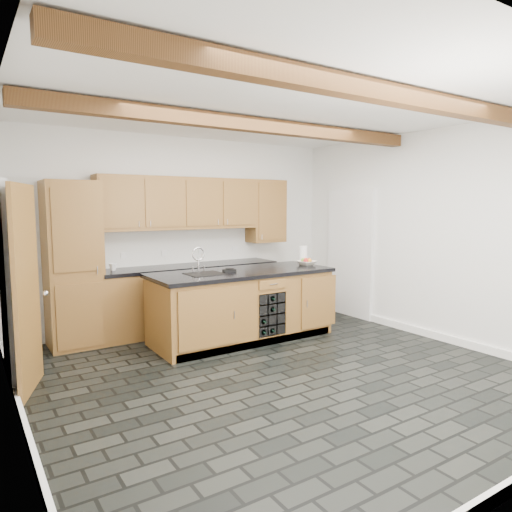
{
  "coord_description": "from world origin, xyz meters",
  "views": [
    {
      "loc": [
        -2.81,
        -3.85,
        1.79
      ],
      "look_at": [
        0.2,
        0.8,
        1.18
      ],
      "focal_mm": 32.0,
      "sensor_mm": 36.0,
      "label": 1
    }
  ],
  "objects_px": {
    "kitchen_scale": "(229,270)",
    "island": "(243,305)",
    "paper_towel": "(303,255)",
    "fruit_bowl": "(307,263)"
  },
  "relations": [
    {
      "from": "kitchen_scale",
      "to": "island",
      "type": "bearing_deg",
      "value": 7.04
    },
    {
      "from": "paper_towel",
      "to": "island",
      "type": "bearing_deg",
      "value": -173.98
    },
    {
      "from": "kitchen_scale",
      "to": "fruit_bowl",
      "type": "height_order",
      "value": "fruit_bowl"
    },
    {
      "from": "island",
      "to": "paper_towel",
      "type": "relative_size",
      "value": 9.2
    },
    {
      "from": "fruit_bowl",
      "to": "paper_towel",
      "type": "relative_size",
      "value": 1.0
    },
    {
      "from": "kitchen_scale",
      "to": "fruit_bowl",
      "type": "bearing_deg",
      "value": 4.69
    },
    {
      "from": "kitchen_scale",
      "to": "fruit_bowl",
      "type": "relative_size",
      "value": 0.63
    },
    {
      "from": "kitchen_scale",
      "to": "paper_towel",
      "type": "bearing_deg",
      "value": 10.47
    },
    {
      "from": "fruit_bowl",
      "to": "kitchen_scale",
      "type": "bearing_deg",
      "value": 179.6
    },
    {
      "from": "kitchen_scale",
      "to": "paper_towel",
      "type": "distance_m",
      "value": 1.34
    }
  ]
}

